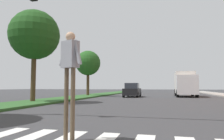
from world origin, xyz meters
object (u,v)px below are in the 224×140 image
at_px(sedan_midblock, 132,90).
at_px(truck_box_delivery, 185,83).
at_px(tree_far, 88,63).
at_px(pedestrian_performer, 70,67).
at_px(tree_mid, 35,35).
at_px(traffic_light_gantry, 33,8).

height_order(sedan_midblock, truck_box_delivery, truck_box_delivery).
bearing_deg(sedan_midblock, tree_far, 175.39).
bearing_deg(sedan_midblock, pedestrian_performer, -85.34).
distance_m(tree_mid, truck_box_delivery, 18.62).
relative_size(pedestrian_performer, truck_box_delivery, 0.40).
bearing_deg(truck_box_delivery, pedestrian_performer, -101.13).
distance_m(traffic_light_gantry, pedestrian_performer, 4.90).
bearing_deg(tree_mid, tree_far, 89.98).
xyz_separation_m(tree_far, truck_box_delivery, (12.15, 1.94, -2.65)).
bearing_deg(traffic_light_gantry, tree_far, 103.96).
bearing_deg(tree_far, pedestrian_performer, -70.44).
height_order(pedestrian_performer, truck_box_delivery, truck_box_delivery).
bearing_deg(tree_far, truck_box_delivery, 9.05).
bearing_deg(tree_mid, traffic_light_gantry, -55.90).
bearing_deg(sedan_midblock, traffic_light_gantry, -94.03).
bearing_deg(tree_mid, pedestrian_performer, -51.71).
relative_size(tree_far, sedan_midblock, 1.34).
relative_size(tree_mid, truck_box_delivery, 1.13).
height_order(pedestrian_performer, sedan_midblock, pedestrian_performer).
bearing_deg(tree_far, traffic_light_gantry, -76.04).
relative_size(traffic_light_gantry, sedan_midblock, 2.24).
xyz_separation_m(pedestrian_performer, sedan_midblock, (-1.70, 20.84, -0.89)).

